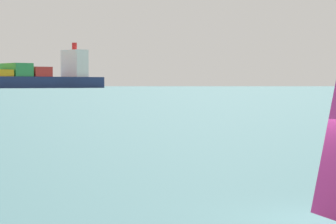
# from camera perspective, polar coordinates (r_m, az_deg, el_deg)

# --- Properties ---
(ground_plane) EXTENTS (4000.00, 4000.00, 0.00)m
(ground_plane) POSITION_cam_1_polar(r_m,az_deg,el_deg) (18.01, 12.99, -8.40)
(ground_plane) COLOR #386066
(cargo_ship) EXTENTS (116.92, 152.64, 37.29)m
(cargo_ship) POSITION_cam_1_polar(r_m,az_deg,el_deg) (572.71, -12.59, 2.71)
(cargo_ship) COLOR navy
(cargo_ship) RESTS_ON ground_plane
(distant_headland) EXTENTS (1319.06, 528.43, 52.38)m
(distant_headland) POSITION_cam_1_polar(r_m,az_deg,el_deg) (1401.68, 1.39, 3.17)
(distant_headland) COLOR #4C564C
(distant_headland) RESTS_ON ground_plane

